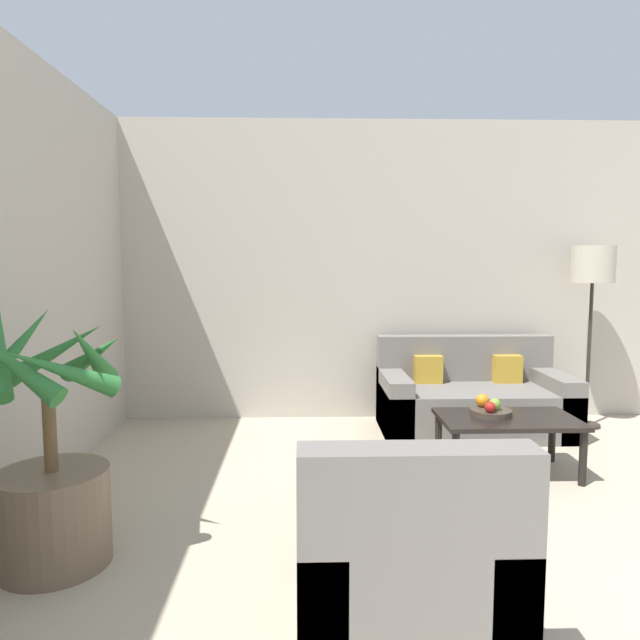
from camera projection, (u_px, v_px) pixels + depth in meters
wall_back at (458, 271)px, 5.23m from camera, size 7.70×0.06×2.70m
potted_palm at (53, 481)px, 2.68m from camera, size 0.68×0.75×1.25m
sofa_loveseat at (472, 400)px, 4.85m from camera, size 1.55×0.80×0.78m
floor_lamp at (593, 272)px, 4.86m from camera, size 0.35×0.35×1.57m
coffee_table at (507, 425)px, 3.85m from camera, size 0.92×0.55×0.39m
fruit_bowl at (491, 412)px, 3.89m from camera, size 0.27×0.27×0.04m
apple_red at (490, 407)px, 3.80m from camera, size 0.07×0.07×0.07m
apple_green at (495, 404)px, 3.87m from camera, size 0.08×0.08×0.08m
orange_fruit at (482, 400)px, 3.96m from camera, size 0.09×0.09×0.09m
armchair at (402, 576)px, 2.10m from camera, size 0.76×0.77×0.86m
ottoman at (374, 504)px, 2.90m from camera, size 0.57×0.48×0.42m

